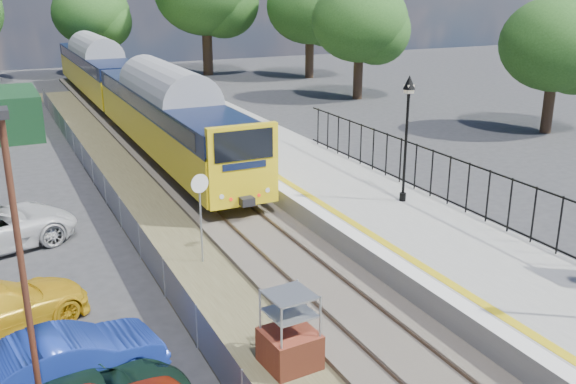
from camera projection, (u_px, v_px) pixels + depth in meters
ground at (366, 330)px, 16.56m from camera, size 120.00×120.00×0.00m
track_bed at (221, 213)px, 24.64m from camera, size 5.90×80.00×0.29m
platform at (349, 200)px, 25.00m from camera, size 5.00×70.00×0.90m
platform_edge at (301, 197)px, 24.02m from camera, size 0.90×70.00×0.01m
victorian_lamp_north at (408, 109)px, 22.54m from camera, size 0.44×0.44×4.60m
palisade_fence at (505, 202)px, 20.58m from camera, size 0.12×26.00×2.00m
wire_fence at (110, 197)px, 24.95m from camera, size 0.06×52.00×1.20m
tree_line at (103, 8)px, 51.13m from camera, size 56.80×43.80×11.88m
train at (124, 86)px, 40.58m from camera, size 2.82×40.83×3.51m
brick_plinth at (290, 332)px, 14.68m from camera, size 1.27×1.27×1.91m
speed_sign at (200, 203)px, 19.84m from camera, size 0.60×0.15×2.98m
carpark_lamp at (21, 264)px, 11.38m from camera, size 0.25×0.50×6.56m
car_blue at (67, 361)px, 13.94m from camera, size 4.41×2.21×1.39m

